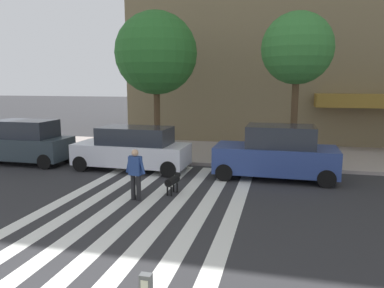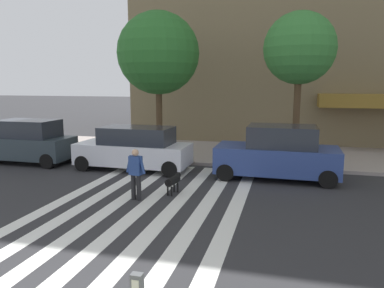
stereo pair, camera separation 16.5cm
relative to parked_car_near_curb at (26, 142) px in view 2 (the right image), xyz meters
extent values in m
plane|color=#2B2B2D|center=(7.11, -4.41, -0.98)|extent=(160.00, 160.00, 0.00)
cube|color=#9E928C|center=(7.11, 4.37, -0.90)|extent=(80.00, 6.00, 0.15)
cube|color=silver|center=(4.86, -4.41, -0.97)|extent=(0.45, 10.95, 0.01)
cube|color=silver|center=(5.76, -4.41, -0.97)|extent=(0.45, 10.95, 0.01)
cube|color=silver|center=(6.66, -4.41, -0.97)|extent=(0.45, 10.95, 0.01)
cube|color=silver|center=(7.56, -4.41, -0.97)|extent=(0.45, 10.95, 0.01)
cube|color=silver|center=(8.46, -4.41, -0.97)|extent=(0.45, 10.95, 0.01)
cube|color=silver|center=(9.36, -4.41, -0.97)|extent=(0.45, 10.95, 0.01)
cube|color=silver|center=(10.26, -4.41, -0.97)|extent=(0.45, 10.95, 0.01)
cube|color=olive|center=(16.39, 6.77, 1.77)|extent=(6.29, 1.60, 0.70)
cube|color=#515456|center=(10.03, -10.62, 0.40)|extent=(0.14, 0.10, 0.26)
cube|color=beige|center=(10.03, -10.68, 0.42)|extent=(0.09, 0.01, 0.12)
cube|color=#2D3941|center=(-0.05, 0.00, -0.25)|extent=(4.37, 1.85, 0.97)
cube|color=#232833|center=(0.12, 0.00, 0.63)|extent=(2.68, 1.62, 0.79)
cylinder|color=black|center=(-1.76, 0.81, -0.65)|extent=(0.66, 0.23, 0.66)
cylinder|color=black|center=(1.66, -0.81, -0.65)|extent=(0.66, 0.23, 0.66)
cylinder|color=black|center=(1.64, 0.84, -0.65)|extent=(0.66, 0.23, 0.66)
cube|color=silver|center=(5.33, 0.00, -0.29)|extent=(4.88, 1.93, 0.88)
cube|color=#232833|center=(5.52, 0.00, 0.51)|extent=(3.02, 1.68, 0.72)
cylinder|color=black|center=(3.37, -0.81, -0.65)|extent=(0.66, 0.23, 0.66)
cylinder|color=black|center=(3.40, 0.88, -0.65)|extent=(0.66, 0.23, 0.66)
cylinder|color=black|center=(7.26, -0.88, -0.65)|extent=(0.66, 0.23, 0.66)
cylinder|color=black|center=(7.29, 0.81, -0.65)|extent=(0.66, 0.23, 0.66)
cube|color=navy|center=(11.31, 0.00, -0.23)|extent=(4.66, 2.03, 1.00)
cube|color=#232833|center=(11.50, 0.00, 0.69)|extent=(2.58, 1.77, 0.82)
cylinder|color=black|center=(9.47, -0.88, -0.65)|extent=(0.66, 0.23, 0.66)
cylinder|color=black|center=(9.49, 0.93, -0.65)|extent=(0.66, 0.23, 0.66)
cylinder|color=black|center=(13.14, -0.93, -0.65)|extent=(0.66, 0.23, 0.66)
cylinder|color=black|center=(13.16, 0.88, -0.65)|extent=(0.66, 0.23, 0.66)
cylinder|color=#4C3823|center=(5.50, 2.90, 1.10)|extent=(0.31, 0.31, 3.86)
sphere|color=#286628|center=(5.50, 2.90, 4.12)|extent=(3.97, 3.97, 3.97)
cylinder|color=#4C3823|center=(12.06, 2.84, 1.25)|extent=(0.30, 0.30, 4.17)
sphere|color=#337533|center=(12.06, 2.84, 4.21)|extent=(3.15, 3.15, 3.15)
cylinder|color=black|center=(6.99, -3.81, -0.57)|extent=(0.17, 0.17, 0.82)
cylinder|color=black|center=(7.19, -3.84, -0.57)|extent=(0.17, 0.17, 0.82)
cube|color=navy|center=(7.09, -3.82, 0.14)|extent=(0.41, 0.30, 0.60)
cylinder|color=navy|center=(6.85, -3.79, 0.17)|extent=(0.23, 0.12, 0.57)
cylinder|color=navy|center=(7.33, -3.86, 0.17)|extent=(0.23, 0.12, 0.57)
sphere|color=tan|center=(7.09, -3.82, 0.55)|extent=(0.25, 0.25, 0.22)
cylinder|color=black|center=(8.03, -2.94, -0.53)|extent=(0.36, 0.70, 0.26)
sphere|color=black|center=(8.10, -2.54, -0.43)|extent=(0.23, 0.23, 0.20)
cylinder|color=black|center=(7.96, -3.37, -0.48)|extent=(0.07, 0.24, 0.16)
cylinder|color=black|center=(8.00, -2.70, -0.82)|extent=(0.06, 0.06, 0.32)
cylinder|color=black|center=(8.14, -2.73, -0.82)|extent=(0.06, 0.06, 0.32)
cylinder|color=black|center=(7.93, -3.16, -0.82)|extent=(0.06, 0.06, 0.32)
cylinder|color=black|center=(8.07, -3.19, -0.82)|extent=(0.06, 0.06, 0.32)
camera|label=1|loc=(11.49, -14.31, 2.72)|focal=34.28mm
camera|label=2|loc=(11.64, -14.27, 2.72)|focal=34.28mm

